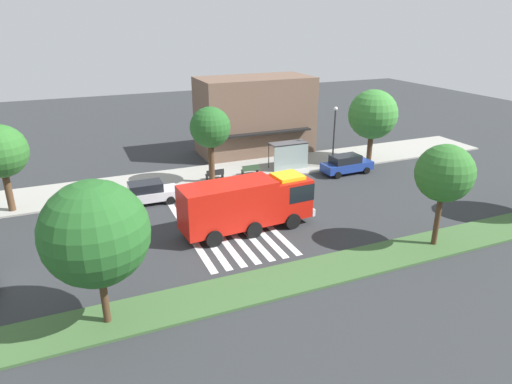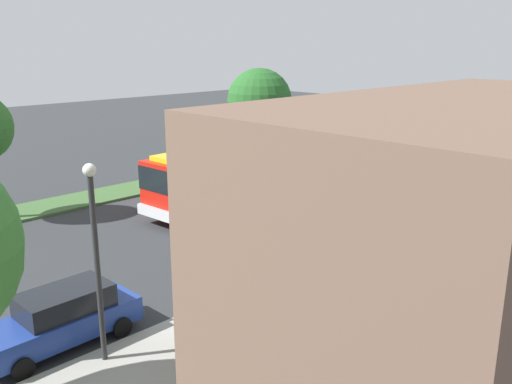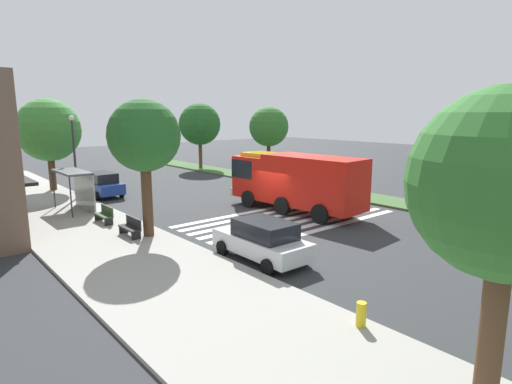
# 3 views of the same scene
# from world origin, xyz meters

# --- Properties ---
(ground_plane) EXTENTS (120.00, 120.00, 0.00)m
(ground_plane) POSITION_xyz_m (0.00, 0.00, 0.00)
(ground_plane) COLOR #2D3033
(sidewalk) EXTENTS (60.00, 5.87, 0.14)m
(sidewalk) POSITION_xyz_m (0.00, 9.85, 0.07)
(sidewalk) COLOR #9E9B93
(sidewalk) RESTS_ON ground_plane
(median_strip) EXTENTS (60.00, 3.00, 0.14)m
(median_strip) POSITION_xyz_m (0.00, -8.41, 0.07)
(median_strip) COLOR #3D6033
(median_strip) RESTS_ON ground_plane
(crosswalk) EXTENTS (5.85, 12.44, 0.01)m
(crosswalk) POSITION_xyz_m (-1.79, 0.00, 0.01)
(crosswalk) COLOR silver
(crosswalk) RESTS_ON ground_plane
(fire_truck) EXTENTS (9.31, 3.30, 3.53)m
(fire_truck) POSITION_xyz_m (-0.45, -1.60, 2.00)
(fire_truck) COLOR red
(fire_truck) RESTS_ON ground_plane
(parked_car_mid) EXTENTS (4.52, 2.13, 1.70)m
(parked_car_mid) POSITION_xyz_m (-5.98, 5.71, 0.87)
(parked_car_mid) COLOR silver
(parked_car_mid) RESTS_ON ground_plane
(parked_car_east) EXTENTS (4.82, 2.09, 1.75)m
(parked_car_east) POSITION_xyz_m (12.13, 5.71, 0.89)
(parked_car_east) COLOR navy
(parked_car_east) RESTS_ON ground_plane
(transit_bus) EXTENTS (10.43, 2.96, 3.66)m
(transit_bus) POSITION_xyz_m (-20.90, -3.11, 2.16)
(transit_bus) COLOR #B2B2B7
(transit_bus) RESTS_ON ground_plane
(bus_stop_shelter) EXTENTS (3.50, 1.40, 2.46)m
(bus_stop_shelter) POSITION_xyz_m (7.76, 8.64, 1.89)
(bus_stop_shelter) COLOR #4C4C51
(bus_stop_shelter) RESTS_ON sidewalk
(bench_near_shelter) EXTENTS (1.60, 0.50, 0.90)m
(bench_near_shelter) POSITION_xyz_m (3.76, 8.60, 0.59)
(bench_near_shelter) COLOR #2D472D
(bench_near_shelter) RESTS_ON sidewalk
(bench_west_of_shelter) EXTENTS (1.60, 0.50, 0.90)m
(bench_west_of_shelter) POSITION_xyz_m (0.39, 8.60, 0.59)
(bench_west_of_shelter) COLOR black
(bench_west_of_shelter) RESTS_ON sidewalk
(street_lamp) EXTENTS (0.36, 0.36, 5.74)m
(street_lamp) POSITION_xyz_m (11.76, 7.51, 3.56)
(street_lamp) COLOR #2D2D30
(street_lamp) RESTS_ON sidewalk
(storefront_building) EXTENTS (11.67, 6.63, 7.82)m
(storefront_building) POSITION_xyz_m (7.21, 15.69, 3.91)
(storefront_building) COLOR brown
(storefront_building) RESTS_ON ground_plane
(sidewalk_tree_west) EXTENTS (3.78, 3.78, 6.43)m
(sidewalk_tree_west) POSITION_xyz_m (-15.59, 7.91, 4.64)
(sidewalk_tree_west) COLOR #513823
(sidewalk_tree_west) RESTS_ON sidewalk
(sidewalk_tree_center) EXTENTS (3.39, 3.39, 6.54)m
(sidewalk_tree_center) POSITION_xyz_m (-0.09, 7.91, 4.91)
(sidewalk_tree_center) COLOR #47301E
(sidewalk_tree_center) RESTS_ON sidewalk
(median_tree_far_west) EXTENTS (4.79, 4.79, 6.99)m
(median_tree_far_west) POSITION_xyz_m (-10.52, -8.41, 4.72)
(median_tree_far_west) COLOR #47301E
(median_tree_far_west) RESTS_ON median_strip
(fire_hydrant) EXTENTS (0.28, 0.28, 0.70)m
(fire_hydrant) POSITION_xyz_m (-12.11, 7.41, 0.49)
(fire_hydrant) COLOR gold
(fire_hydrant) RESTS_ON sidewalk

